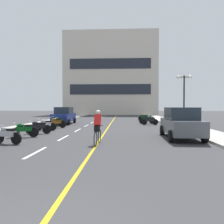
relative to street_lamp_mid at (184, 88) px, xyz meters
The scene contains 30 objects.
ground_plane 8.79m from the street_lamp_mid, 156.56° to the left, with size 140.00×140.00×0.00m, color #38383A.
curb_left 16.21m from the street_lamp_mid, 156.96° to the left, with size 2.40×72.00×0.12m, color #B7B2A8.
curb_right 7.14m from the street_lamp_mid, 91.47° to the left, with size 2.40×72.00×0.12m, color #B7B2A8.
lane_dash_1 15.49m from the street_lamp_mid, 128.39° to the right, with size 0.14×2.20×0.01m, color silver.
lane_dash_2 12.71m from the street_lamp_mid, 140.15° to the right, with size 0.14×2.20×0.01m, color silver.
lane_dash_3 10.73m from the street_lamp_mid, 157.85° to the right, with size 0.14×2.20×0.01m, color silver.
lane_dash_4 10.03m from the street_lamp_mid, behind, with size 0.14×2.20×0.01m, color silver.
lane_dash_5 10.87m from the street_lamp_mid, 155.88° to the left, with size 0.14×2.20×0.01m, color silver.
lane_dash_6 12.95m from the street_lamp_mid, 138.81° to the left, with size 0.14×2.20×0.01m, color silver.
lane_dash_7 15.79m from the street_lamp_mid, 127.51° to the left, with size 0.14×2.20×0.01m, color silver.
lane_dash_8 19.04m from the street_lamp_mid, 120.03° to the left, with size 0.14×2.20×0.01m, color silver.
lane_dash_9 22.54m from the street_lamp_mid, 114.87° to the left, with size 0.14×2.20×0.01m, color silver.
lane_dash_10 26.19m from the street_lamp_mid, 111.15° to the left, with size 0.14×2.20×0.01m, color silver.
lane_dash_11 29.92m from the street_lamp_mid, 108.36° to the left, with size 0.14×2.20×0.01m, color silver.
centre_line_yellow 10.09m from the street_lamp_mid, 138.95° to the left, with size 0.12×66.00×0.01m, color gold.
office_building 32.54m from the street_lamp_mid, 105.58° to the left, with size 21.82×7.33×19.32m.
street_lamp_mid is the anchor object (origin of this frame).
parked_car_near 8.54m from the street_lamp_mid, 107.41° to the right, with size 2.00×4.24×1.82m.
parked_car_mid 12.59m from the street_lamp_mid, behind, with size 1.99×4.23×1.82m.
motorcycle_3 15.60m from the street_lamp_mid, 139.41° to the right, with size 1.66×0.73×0.92m.
motorcycle_4 14.48m from the street_lamp_mid, 146.50° to the right, with size 1.65×0.77×0.92m.
motorcycle_5 13.47m from the street_lamp_mid, 152.09° to the right, with size 1.67×0.68×0.92m.
motorcycle_6 12.91m from the street_lamp_mid, 161.05° to the right, with size 1.70×0.60×0.92m.
motorcycle_7 12.23m from the street_lamp_mid, behind, with size 1.70×0.60×0.92m.
motorcycle_8 12.37m from the street_lamp_mid, behind, with size 1.70×0.60×0.92m.
motorcycle_9 4.56m from the street_lamp_mid, 156.27° to the left, with size 1.70×0.60×0.92m.
motorcycle_10 5.24m from the street_lamp_mid, 138.46° to the left, with size 1.70×0.60×0.92m.
motorcycle_11 6.92m from the street_lamp_mid, 115.65° to the left, with size 1.70×0.60×0.92m.
motorcycle_12 8.66m from the street_lamp_mid, 110.96° to the left, with size 1.65×0.75×0.92m.
cyclist_rider 12.44m from the street_lamp_mid, 125.60° to the right, with size 0.42×1.77×1.71m.
Camera 1 is at (1.49, -2.28, 1.86)m, focal length 33.52 mm.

